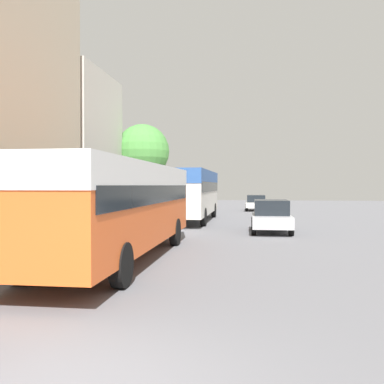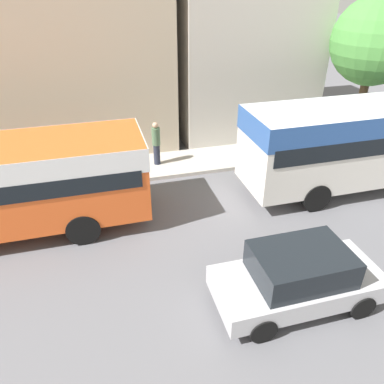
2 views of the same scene
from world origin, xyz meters
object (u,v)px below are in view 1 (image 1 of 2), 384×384
object	(u,v)px
bus_following	(191,189)
pedestrian_near_curb	(92,211)
car_crossing	(256,202)
car_far_curb	(271,216)
bus_lead	(117,198)

from	to	relation	value
bus_following	pedestrian_near_curb	size ratio (longest dim) A/B	5.89
car_crossing	pedestrian_near_curb	xyz separation A→B (m)	(-7.63, -19.34, 0.36)
car_far_curb	pedestrian_near_curb	distance (m)	8.34
car_far_curb	pedestrian_near_curb	size ratio (longest dim) A/B	2.25
car_far_curb	pedestrian_near_curb	bearing A→B (deg)	-166.99
bus_following	pedestrian_near_curb	bearing A→B (deg)	-114.06
bus_following	car_far_curb	xyz separation A→B (m)	(4.65, -5.90, -1.23)
car_far_curb	bus_following	bearing A→B (deg)	128.25
bus_lead	pedestrian_near_curb	world-z (taller)	bus_lead
bus_lead	car_far_curb	distance (m)	9.66
pedestrian_near_curb	car_crossing	bearing A→B (deg)	68.48
bus_following	car_far_curb	distance (m)	7.61
car_crossing	car_far_curb	xyz separation A→B (m)	(0.50, -17.47, 0.07)
bus_lead	pedestrian_near_curb	size ratio (longest dim) A/B	6.05
bus_lead	pedestrian_near_curb	bearing A→B (deg)	116.71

